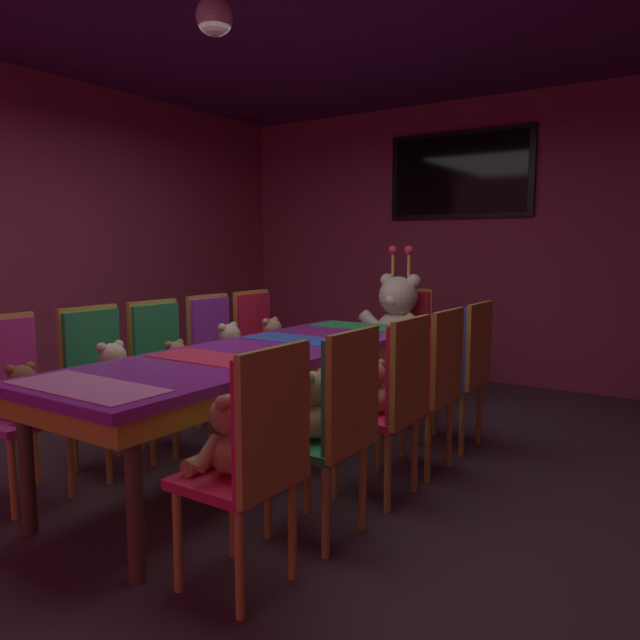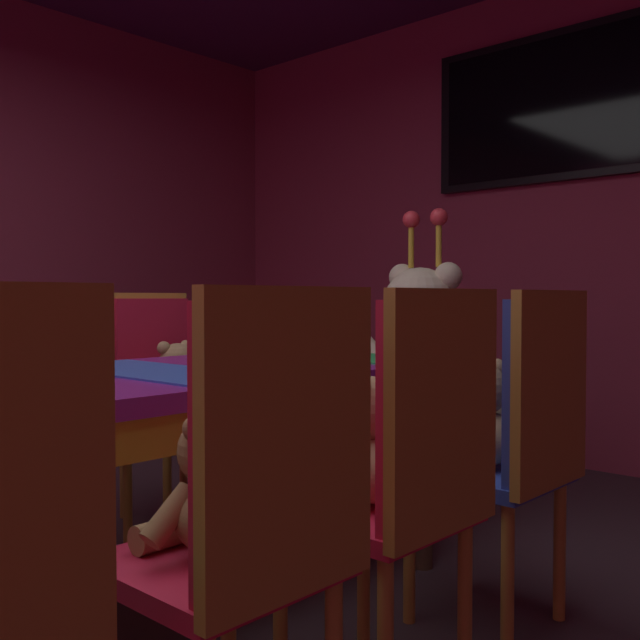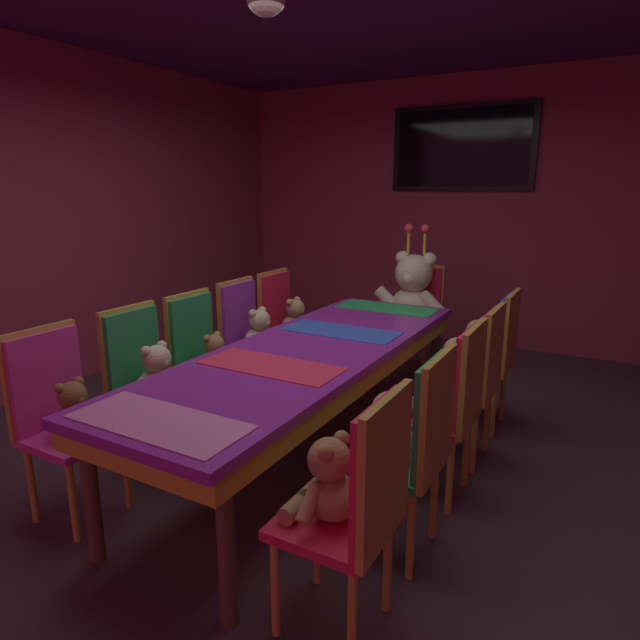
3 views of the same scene
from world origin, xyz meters
TOP-DOWN VIEW (x-y plane):
  - wall_back at (0.00, 3.20)m, footprint 5.20×0.12m
  - banquet_table at (0.00, 0.00)m, footprint 0.90×2.83m
  - chair_left_3 at (-0.89, 0.54)m, footprint 0.42×0.41m
  - teddy_left_3 at (-0.74, 0.54)m, footprint 0.27×0.35m
  - chair_left_4 at (-0.89, 1.04)m, footprint 0.42×0.41m
  - teddy_left_4 at (-0.74, 1.04)m, footprint 0.26×0.33m
  - chair_right_2 at (0.88, 0.03)m, footprint 0.42×0.41m
  - teddy_right_2 at (0.74, 0.03)m, footprint 0.23×0.30m
  - chair_right_3 at (0.89, 0.51)m, footprint 0.42×0.41m
  - teddy_right_3 at (0.74, 0.51)m, footprint 0.27×0.34m
  - chair_right_4 at (0.89, 1.04)m, footprint 0.42×0.41m
  - teddy_right_4 at (0.74, 1.04)m, footprint 0.26×0.34m
  - throne_chair at (0.00, 1.96)m, footprint 0.41×0.42m
  - king_teddy_bear at (0.00, 1.79)m, footprint 0.70×0.54m
  - wall_tv at (0.00, 3.11)m, footprint 1.47×0.06m

SIDE VIEW (x-z plane):
  - teddy_right_2 at x=0.74m, z-range 0.44..0.72m
  - teddy_left_4 at x=-0.74m, z-range 0.44..0.75m
  - teddy_right_4 at x=0.74m, z-range 0.44..0.76m
  - chair_left_3 at x=-0.89m, z-range 0.10..1.09m
  - chair_left_4 at x=-0.89m, z-range 0.10..1.09m
  - chair_right_2 at x=0.88m, z-range 0.10..1.09m
  - chair_right_3 at x=0.89m, z-range 0.10..1.09m
  - chair_right_4 at x=0.89m, z-range 0.10..1.09m
  - throne_chair at x=0.00m, z-range 0.10..1.09m
  - teddy_right_3 at x=0.74m, z-range 0.44..0.76m
  - teddy_left_3 at x=-0.74m, z-range 0.43..0.76m
  - banquet_table at x=0.00m, z-range 0.28..1.03m
  - king_teddy_bear at x=0.00m, z-range 0.30..1.19m
  - wall_back at x=0.00m, z-range 0.00..2.80m
  - wall_tv at x=0.00m, z-range 1.62..2.48m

